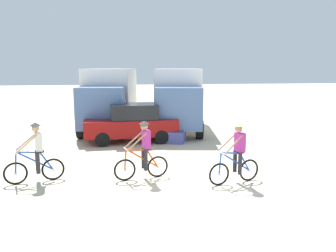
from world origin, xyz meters
TOP-DOWN VIEW (x-y plane):
  - ground_plane at (0.00, 0.00)m, footprint 120.00×120.00m
  - box_truck_white_box at (-2.94, 9.33)m, footprint 3.24×7.00m
  - box_truck_avon_van at (0.73, 8.70)m, footprint 3.31×7.02m
  - sedan_parked at (-1.94, 5.71)m, footprint 4.30×2.01m
  - cyclist_orange_shirt at (-5.00, 0.39)m, footprint 1.69×0.63m
  - cyclist_cowboy_hat at (-1.81, 0.24)m, footprint 1.71×0.56m
  - cyclist_near_camera at (0.88, -0.56)m, footprint 1.69×0.63m
  - supply_crate at (-0.02, 5.22)m, footprint 1.19×1.10m

SIDE VIEW (x-z plane):
  - ground_plane at x=0.00m, z-range 0.00..0.00m
  - supply_crate at x=-0.02m, z-range 0.00..0.54m
  - cyclist_orange_shirt at x=-5.00m, z-range -0.06..1.76m
  - cyclist_cowboy_hat at x=-1.81m, z-range -0.06..1.76m
  - cyclist_near_camera at x=0.88m, z-range -0.06..1.76m
  - sedan_parked at x=-1.94m, z-range 0.00..1.76m
  - box_truck_white_box at x=-2.94m, z-range 0.20..3.55m
  - box_truck_avon_van at x=0.73m, z-range 0.20..3.55m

